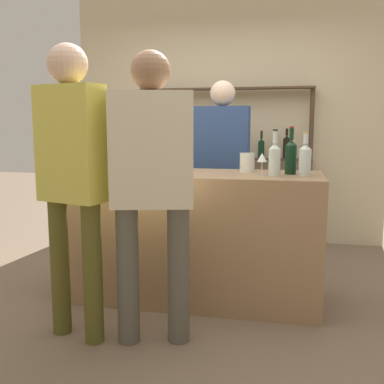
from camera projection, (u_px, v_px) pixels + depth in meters
name	position (u px, v px, depth m)	size (l,w,h in m)	color
ground_plane	(192.00, 297.00, 3.53)	(16.00, 16.00, 0.00)	#7A6651
bar_counter	(192.00, 236.00, 3.45)	(1.93, 0.69, 0.98)	#997551
back_wall	(227.00, 119.00, 5.20)	(3.53, 0.12, 2.80)	beige
back_shelf	(226.00, 142.00, 5.06)	(1.94, 0.18, 1.74)	#4C3828
counter_bottle_0	(291.00, 156.00, 3.27)	(0.08, 0.08, 0.35)	black
counter_bottle_1	(92.00, 154.00, 3.41)	(0.07, 0.07, 0.36)	brown
counter_bottle_2	(149.00, 154.00, 3.64)	(0.08, 0.08, 0.33)	black
counter_bottle_3	(305.00, 159.00, 3.17)	(0.09, 0.09, 0.31)	silver
counter_bottle_4	(275.00, 158.00, 3.14)	(0.08, 0.08, 0.33)	silver
wine_glass	(262.00, 158.00, 3.19)	(0.07, 0.07, 0.16)	silver
ice_bucket	(122.00, 156.00, 3.50)	(0.22, 0.22, 0.24)	black
cork_jar	(247.00, 163.00, 3.41)	(0.11, 0.11, 0.15)	silver
customer_center	(152.00, 177.00, 2.66)	(0.52, 0.32, 1.76)	#575347
customer_left	(72.00, 167.00, 2.71)	(0.46, 0.30, 1.81)	brown
server_behind_counter	(222.00, 161.00, 4.10)	(0.49, 0.23, 1.73)	#121C33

